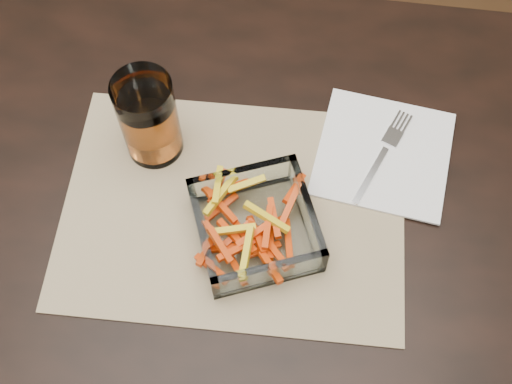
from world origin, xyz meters
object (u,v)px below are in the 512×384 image
dining_table (210,266)px  fork (383,153)px  glass_bowl (255,227)px  tumbler (149,120)px

dining_table → fork: bearing=36.0°
glass_bowl → tumbler: 0.20m
glass_bowl → dining_table: bearing=-163.2°
tumbler → glass_bowl: bearing=-36.4°
tumbler → dining_table: bearing=-54.9°
dining_table → tumbler: (-0.09, 0.13, 0.15)m
glass_bowl → tumbler: (-0.16, 0.12, 0.04)m
tumbler → fork: size_ratio=0.86×
dining_table → tumbler: size_ratio=11.77×
dining_table → tumbler: tumbler is taller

